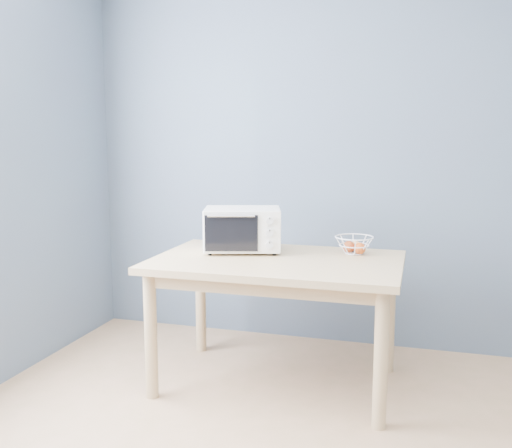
# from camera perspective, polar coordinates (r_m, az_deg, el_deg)

# --- Properties ---
(room) EXTENTS (4.01, 4.51, 2.61)m
(room) POSITION_cam_1_polar(r_m,az_deg,el_deg) (1.70, 5.08, 4.11)
(room) COLOR tan
(room) RESTS_ON ground
(dining_table) EXTENTS (1.40, 0.90, 0.75)m
(dining_table) POSITION_cam_1_polar(r_m,az_deg,el_deg) (3.28, 2.10, -5.20)
(dining_table) COLOR tan
(dining_table) RESTS_ON ground
(toaster_oven) EXTENTS (0.52, 0.44, 0.27)m
(toaster_oven) POSITION_cam_1_polar(r_m,az_deg,el_deg) (3.44, -1.67, -0.48)
(toaster_oven) COLOR white
(toaster_oven) RESTS_ON dining_table
(fruit_basket) EXTENTS (0.27, 0.27, 0.10)m
(fruit_basket) POSITION_cam_1_polar(r_m,az_deg,el_deg) (3.43, 9.81, -2.08)
(fruit_basket) COLOR white
(fruit_basket) RESTS_ON dining_table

